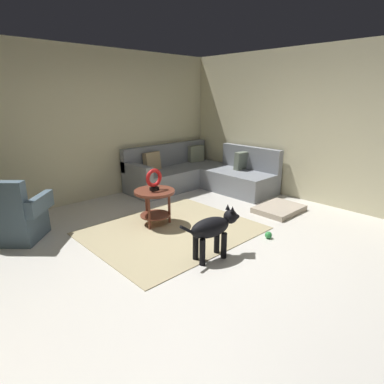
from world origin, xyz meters
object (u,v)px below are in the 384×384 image
sectional_couch (199,175)px  dog_toy_ball (268,235)px  torus_sculpture (154,179)px  dog_bed_mat (279,209)px  side_table (155,198)px  dog (213,229)px  armchair (14,218)px

sectional_couch → dog_toy_ball: 2.63m
torus_sculpture → dog_toy_ball: 1.80m
dog_bed_mat → dog_toy_ball: bearing=-155.3°
side_table → dog: (-0.13, -1.31, -0.04)m
side_table → dog_bed_mat: side_table is taller
armchair → torus_sculpture: armchair is taller
torus_sculpture → dog_bed_mat: torus_sculpture is taller
sectional_couch → torus_sculpture: bearing=-153.1°
dog_bed_mat → dog: (-1.98, -0.32, 0.33)m
sectional_couch → side_table: 2.09m
sectional_couch → torus_sculpture: (-1.86, -0.95, 0.42)m
sectional_couch → torus_sculpture: 2.13m
dog_bed_mat → dog: size_ratio=0.95×
side_table → torus_sculpture: (0.00, -0.00, 0.29)m
side_table → dog_toy_ball: (0.82, -1.46, -0.37)m
torus_sculpture → dog_toy_ball: bearing=-60.6°
torus_sculpture → sectional_couch: bearing=26.9°
sectional_couch → dog: sectional_couch is taller
armchair → dog_toy_ball: armchair is taller
dog_toy_ball → armchair: bearing=137.7°
dog → dog_toy_ball: size_ratio=8.77×
armchair → dog_bed_mat: 4.00m
side_table → torus_sculpture: 0.29m
torus_sculpture → dog_toy_ball: size_ratio=3.40×
dog → dog_toy_ball: dog is taller
armchair → torus_sculpture: size_ratio=3.04×
torus_sculpture → dog: size_ratio=0.39×
sectional_couch → armchair: bearing=-178.1°
sectional_couch → side_table: size_ratio=3.75×
armchair → dog_bed_mat: size_ratio=1.24×
sectional_couch → dog_toy_ball: bearing=-113.4°
dog → dog_toy_ball: (0.95, -0.15, -0.33)m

